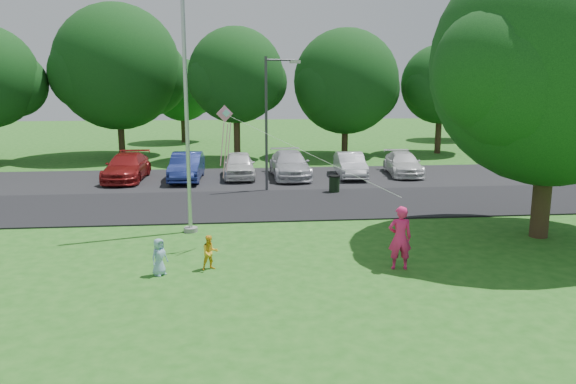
{
  "coord_description": "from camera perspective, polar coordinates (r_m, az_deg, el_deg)",
  "views": [
    {
      "loc": [
        -1.98,
        -14.82,
        5.47
      ],
      "look_at": [
        -0.06,
        4.0,
        1.6
      ],
      "focal_mm": 35.0,
      "sensor_mm": 36.0,
      "label": 1
    }
  ],
  "objects": [
    {
      "name": "street_lamp",
      "position": [
        27.12,
        -1.72,
        8.18
      ],
      "size": [
        1.76,
        0.71,
        6.44
      ],
      "rotation": [
        0.0,
        0.0,
        0.31
      ],
      "color": "#3F3F44",
      "rests_on": "ground"
    },
    {
      "name": "horizon_trees",
      "position": [
        49.09,
        1.29,
        10.2
      ],
      "size": [
        77.46,
        7.2,
        7.02
      ],
      "color": "#332316",
      "rests_on": "ground"
    },
    {
      "name": "tree_row",
      "position": [
        39.22,
        -0.6,
        11.91
      ],
      "size": [
        64.35,
        11.94,
        10.88
      ],
      "color": "#332316",
      "rests_on": "ground"
    },
    {
      "name": "woman",
      "position": [
        16.54,
        11.3,
        -4.58
      ],
      "size": [
        0.72,
        0.5,
        1.87
      ],
      "primitive_type": "imported",
      "rotation": [
        0.0,
        0.0,
        3.06
      ],
      "color": "#F3206B",
      "rests_on": "ground"
    },
    {
      "name": "park_road",
      "position": [
        24.52,
        -1.03,
        -1.26
      ],
      "size": [
        60.0,
        6.0,
        0.06
      ],
      "primitive_type": "cube",
      "color": "black",
      "rests_on": "ground"
    },
    {
      "name": "parked_cars",
      "position": [
        30.74,
        -3.17,
        2.72
      ],
      "size": [
        17.4,
        5.06,
        1.47
      ],
      "color": "maroon",
      "rests_on": "ground"
    },
    {
      "name": "ground",
      "position": [
        15.92,
        1.71,
        -8.54
      ],
      "size": [
        120.0,
        120.0,
        0.0
      ],
      "primitive_type": "plane",
      "color": "#23641A",
      "rests_on": "ground"
    },
    {
      "name": "child_yellow",
      "position": [
        16.44,
        -7.93,
        -6.11
      ],
      "size": [
        0.59,
        0.53,
        1.02
      ],
      "primitive_type": "imported",
      "rotation": [
        0.0,
        0.0,
        0.32
      ],
      "color": "yellow",
      "rests_on": "ground"
    },
    {
      "name": "child_blue",
      "position": [
        16.24,
        -12.96,
        -6.44
      ],
      "size": [
        0.6,
        0.61,
        1.07
      ],
      "primitive_type": "imported",
      "rotation": [
        0.0,
        0.0,
        0.82
      ],
      "color": "#8BB4D6",
      "rests_on": "ground"
    },
    {
      "name": "trash_can",
      "position": [
        27.06,
        4.73,
        0.79
      ],
      "size": [
        0.54,
        0.54,
        0.85
      ],
      "rotation": [
        0.0,
        0.0,
        0.27
      ],
      "color": "black",
      "rests_on": "ground"
    },
    {
      "name": "big_tree",
      "position": [
        20.74,
        25.23,
        11.16
      ],
      "size": [
        8.83,
        8.06,
        9.92
      ],
      "rotation": [
        0.0,
        0.0,
        0.26
      ],
      "color": "#332316",
      "rests_on": "ground"
    },
    {
      "name": "kite",
      "position": [
        17.84,
        -5.96,
        6.29
      ],
      "size": [
        5.24,
        2.92,
        2.5
      ],
      "rotation": [
        0.0,
        0.0,
        0.27
      ],
      "color": "pink",
      "rests_on": "ground"
    },
    {
      "name": "flagpole",
      "position": [
        19.92,
        -10.26,
        7.63
      ],
      "size": [
        0.5,
        0.5,
        10.0
      ],
      "color": "#B7BABF",
      "rests_on": "ground"
    },
    {
      "name": "parking_strip",
      "position": [
        30.87,
        -2.04,
        1.4
      ],
      "size": [
        42.0,
        7.0,
        0.06
      ],
      "primitive_type": "cube",
      "color": "black",
      "rests_on": "ground"
    }
  ]
}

